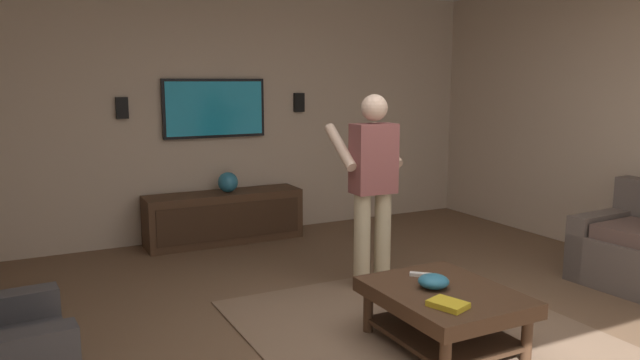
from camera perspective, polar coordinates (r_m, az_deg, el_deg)
ground_plane at (r=4.21m, az=8.60°, el=-15.21°), size 8.06×8.06×0.00m
wall_back_tv at (r=6.89m, az=-8.00°, el=6.36°), size 0.10×6.26×2.78m
area_rug at (r=4.35m, az=9.87°, el=-14.31°), size 2.54×2.26×0.01m
coffee_table at (r=4.10m, az=11.70°, el=-11.53°), size 1.00×0.80×0.40m
media_console at (r=6.64m, az=-9.10°, el=-3.51°), size 0.45×1.70×0.55m
tv at (r=6.71m, az=-10.01°, el=6.74°), size 0.05×1.14×0.64m
person_standing at (r=5.03m, az=5.00°, el=0.07°), size 0.55×0.55×1.64m
bowl at (r=4.05m, az=10.76°, el=-9.46°), size 0.20×0.20×0.09m
remote_white at (r=4.28m, az=9.55°, el=-8.87°), size 0.13×0.14×0.02m
book at (r=3.76m, az=12.09°, el=-11.50°), size 0.26×0.22×0.04m
vase_round at (r=6.58m, az=-8.76°, el=-0.20°), size 0.22×0.22×0.22m
wall_speaker_left at (r=7.09m, az=-2.01°, el=7.39°), size 0.06×0.12×0.22m
wall_speaker_right at (r=6.50m, az=-18.34°, el=6.54°), size 0.06×0.12×0.22m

